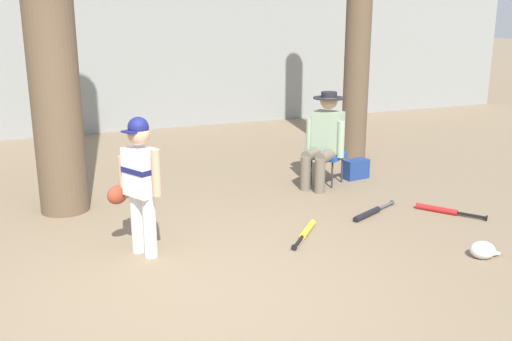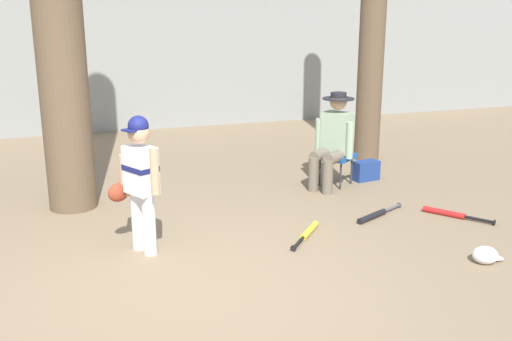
{
  "view_description": "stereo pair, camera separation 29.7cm",
  "coord_description": "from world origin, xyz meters",
  "px_view_note": "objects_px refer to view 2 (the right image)",
  "views": [
    {
      "loc": [
        -1.19,
        -4.13,
        2.26
      ],
      "look_at": [
        0.81,
        0.89,
        0.75
      ],
      "focal_mm": 41.79,
      "sensor_mm": 36.0,
      "label": 1
    },
    {
      "loc": [
        -0.91,
        -4.23,
        2.26
      ],
      "look_at": [
        0.81,
        0.89,
        0.75
      ],
      "focal_mm": 41.79,
      "sensor_mm": 36.0,
      "label": 2
    }
  ],
  "objects_px": {
    "tree_behind_spectator": "(374,5)",
    "handbag_beside_stool": "(366,171)",
    "bat_yellow_trainer": "(308,232)",
    "bat_red_barrel": "(449,214)",
    "young_ballplayer": "(139,176)",
    "seated_spectator": "(333,138)",
    "batting_helmet_white": "(485,255)",
    "folding_stool": "(336,157)",
    "bat_black_composite": "(375,215)"
  },
  "relations": [
    {
      "from": "tree_behind_spectator",
      "to": "handbag_beside_stool",
      "type": "distance_m",
      "value": 2.42
    },
    {
      "from": "bat_yellow_trainer",
      "to": "bat_red_barrel",
      "type": "xyz_separation_m",
      "value": [
        1.71,
        0.02,
        -0.0
      ]
    },
    {
      "from": "young_ballplayer",
      "to": "seated_spectator",
      "type": "xyz_separation_m",
      "value": [
        2.6,
        1.33,
        -0.1
      ]
    },
    {
      "from": "young_ballplayer",
      "to": "batting_helmet_white",
      "type": "relative_size",
      "value": 4.67
    },
    {
      "from": "handbag_beside_stool",
      "to": "bat_red_barrel",
      "type": "xyz_separation_m",
      "value": [
        0.19,
        -1.56,
        -0.1
      ]
    },
    {
      "from": "folding_stool",
      "to": "bat_yellow_trainer",
      "type": "height_order",
      "value": "folding_stool"
    },
    {
      "from": "bat_yellow_trainer",
      "to": "bat_black_composite",
      "type": "bearing_deg",
      "value": 14.85
    },
    {
      "from": "handbag_beside_stool",
      "to": "bat_yellow_trainer",
      "type": "distance_m",
      "value": 2.19
    },
    {
      "from": "handbag_beside_stool",
      "to": "bat_yellow_trainer",
      "type": "height_order",
      "value": "handbag_beside_stool"
    },
    {
      "from": "bat_black_composite",
      "to": "batting_helmet_white",
      "type": "xyz_separation_m",
      "value": [
        0.36,
        -1.35,
        0.04
      ]
    },
    {
      "from": "young_ballplayer",
      "to": "seated_spectator",
      "type": "distance_m",
      "value": 2.92
    },
    {
      "from": "seated_spectator",
      "to": "bat_yellow_trainer",
      "type": "relative_size",
      "value": 2.06
    },
    {
      "from": "bat_black_composite",
      "to": "bat_red_barrel",
      "type": "relative_size",
      "value": 1.09
    },
    {
      "from": "seated_spectator",
      "to": "young_ballplayer",
      "type": "bearing_deg",
      "value": -152.93
    },
    {
      "from": "seated_spectator",
      "to": "bat_red_barrel",
      "type": "height_order",
      "value": "seated_spectator"
    },
    {
      "from": "handbag_beside_stool",
      "to": "batting_helmet_white",
      "type": "height_order",
      "value": "handbag_beside_stool"
    },
    {
      "from": "tree_behind_spectator",
      "to": "bat_yellow_trainer",
      "type": "xyz_separation_m",
      "value": [
        -2.08,
        -2.61,
        -2.21
      ]
    },
    {
      "from": "bat_yellow_trainer",
      "to": "bat_black_composite",
      "type": "xyz_separation_m",
      "value": [
        0.91,
        0.24,
        0.0
      ]
    },
    {
      "from": "tree_behind_spectator",
      "to": "handbag_beside_stool",
      "type": "bearing_deg",
      "value": -118.85
    },
    {
      "from": "folding_stool",
      "to": "bat_red_barrel",
      "type": "distance_m",
      "value": 1.67
    },
    {
      "from": "bat_red_barrel",
      "to": "batting_helmet_white",
      "type": "distance_m",
      "value": 1.21
    },
    {
      "from": "tree_behind_spectator",
      "to": "young_ballplayer",
      "type": "bearing_deg",
      "value": -146.35
    },
    {
      "from": "young_ballplayer",
      "to": "batting_helmet_white",
      "type": "height_order",
      "value": "young_ballplayer"
    },
    {
      "from": "tree_behind_spectator",
      "to": "folding_stool",
      "type": "distance_m",
      "value": 2.41
    },
    {
      "from": "seated_spectator",
      "to": "folding_stool",
      "type": "bearing_deg",
      "value": 36.04
    },
    {
      "from": "folding_stool",
      "to": "handbag_beside_stool",
      "type": "height_order",
      "value": "folding_stool"
    },
    {
      "from": "bat_yellow_trainer",
      "to": "young_ballplayer",
      "type": "bearing_deg",
      "value": 175.56
    },
    {
      "from": "seated_spectator",
      "to": "handbag_beside_stool",
      "type": "relative_size",
      "value": 3.53
    },
    {
      "from": "batting_helmet_white",
      "to": "bat_black_composite",
      "type": "bearing_deg",
      "value": 104.99
    },
    {
      "from": "young_ballplayer",
      "to": "bat_black_composite",
      "type": "bearing_deg",
      "value": 2.54
    },
    {
      "from": "young_ballplayer",
      "to": "bat_black_composite",
      "type": "height_order",
      "value": "young_ballplayer"
    },
    {
      "from": "handbag_beside_stool",
      "to": "batting_helmet_white",
      "type": "relative_size",
      "value": 1.22
    },
    {
      "from": "tree_behind_spectator",
      "to": "seated_spectator",
      "type": "height_order",
      "value": "tree_behind_spectator"
    },
    {
      "from": "bat_yellow_trainer",
      "to": "bat_red_barrel",
      "type": "distance_m",
      "value": 1.71
    },
    {
      "from": "bat_yellow_trainer",
      "to": "bat_black_composite",
      "type": "distance_m",
      "value": 0.94
    },
    {
      "from": "tree_behind_spectator",
      "to": "bat_black_composite",
      "type": "xyz_separation_m",
      "value": [
        -1.18,
        -2.37,
        -2.21
      ]
    },
    {
      "from": "tree_behind_spectator",
      "to": "bat_red_barrel",
      "type": "height_order",
      "value": "tree_behind_spectator"
    },
    {
      "from": "bat_yellow_trainer",
      "to": "bat_black_composite",
      "type": "height_order",
      "value": "same"
    },
    {
      "from": "tree_behind_spectator",
      "to": "seated_spectator",
      "type": "xyz_separation_m",
      "value": [
        -1.12,
        -1.15,
        -1.61
      ]
    },
    {
      "from": "folding_stool",
      "to": "bat_black_composite",
      "type": "bearing_deg",
      "value": -96.01
    },
    {
      "from": "folding_stool",
      "to": "bat_black_composite",
      "type": "xyz_separation_m",
      "value": [
        -0.13,
        -1.27,
        -0.33
      ]
    },
    {
      "from": "bat_black_composite",
      "to": "seated_spectator",
      "type": "bearing_deg",
      "value": 87.43
    },
    {
      "from": "handbag_beside_stool",
      "to": "seated_spectator",
      "type": "bearing_deg",
      "value": -167.78
    },
    {
      "from": "bat_red_barrel",
      "to": "batting_helmet_white",
      "type": "bearing_deg",
      "value": -111.14
    },
    {
      "from": "young_ballplayer",
      "to": "bat_yellow_trainer",
      "type": "bearing_deg",
      "value": -4.44
    },
    {
      "from": "folding_stool",
      "to": "seated_spectator",
      "type": "height_order",
      "value": "seated_spectator"
    },
    {
      "from": "tree_behind_spectator",
      "to": "batting_helmet_white",
      "type": "height_order",
      "value": "tree_behind_spectator"
    },
    {
      "from": "bat_black_composite",
      "to": "batting_helmet_white",
      "type": "bearing_deg",
      "value": -75.01
    },
    {
      "from": "bat_black_composite",
      "to": "bat_red_barrel",
      "type": "height_order",
      "value": "same"
    },
    {
      "from": "bat_red_barrel",
      "to": "young_ballplayer",
      "type": "bearing_deg",
      "value": 178.15
    }
  ]
}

